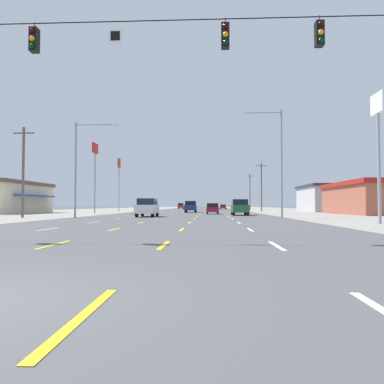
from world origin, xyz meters
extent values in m
plane|color=#4C4C4F|center=(0.00, 66.00, 0.00)|extent=(572.00, 572.00, 0.00)
cube|color=gray|center=(-24.75, 66.00, 0.00)|extent=(28.00, 440.00, 0.01)
cube|color=gray|center=(24.75, 66.00, 0.00)|extent=(28.00, 440.00, 0.01)
cube|color=white|center=(-5.25, 14.50, 0.01)|extent=(0.14, 2.60, 0.01)
cube|color=white|center=(-5.25, 22.00, 0.01)|extent=(0.14, 2.60, 0.01)
cube|color=white|center=(-5.25, 29.50, 0.01)|extent=(0.14, 2.60, 0.01)
cube|color=white|center=(-5.25, 37.00, 0.01)|extent=(0.14, 2.60, 0.01)
cube|color=white|center=(-5.25, 44.50, 0.01)|extent=(0.14, 2.60, 0.01)
cube|color=white|center=(-5.25, 52.00, 0.01)|extent=(0.14, 2.60, 0.01)
cube|color=white|center=(-5.25, 59.50, 0.01)|extent=(0.14, 2.60, 0.01)
cube|color=white|center=(-5.25, 67.00, 0.01)|extent=(0.14, 2.60, 0.01)
cube|color=white|center=(-5.25, 74.50, 0.01)|extent=(0.14, 2.60, 0.01)
cube|color=white|center=(-5.25, 82.00, 0.01)|extent=(0.14, 2.60, 0.01)
cube|color=white|center=(-5.25, 89.50, 0.01)|extent=(0.14, 2.60, 0.01)
cube|color=white|center=(-5.25, 97.00, 0.01)|extent=(0.14, 2.60, 0.01)
cube|color=white|center=(-5.25, 104.50, 0.01)|extent=(0.14, 2.60, 0.01)
cube|color=white|center=(-5.25, 112.00, 0.01)|extent=(0.14, 2.60, 0.01)
cube|color=white|center=(-5.25, 119.50, 0.01)|extent=(0.14, 2.60, 0.01)
cube|color=white|center=(-5.25, 127.00, 0.01)|extent=(0.14, 2.60, 0.01)
cube|color=white|center=(-5.25, 134.50, 0.01)|extent=(0.14, 2.60, 0.01)
cube|color=white|center=(-5.25, 142.00, 0.01)|extent=(0.14, 2.60, 0.01)
cube|color=white|center=(-5.25, 149.50, 0.01)|extent=(0.14, 2.60, 0.01)
cube|color=white|center=(-5.25, 157.00, 0.01)|extent=(0.14, 2.60, 0.01)
cube|color=white|center=(-5.25, 164.50, 0.01)|extent=(0.14, 2.60, 0.01)
cube|color=white|center=(-5.25, 172.00, 0.01)|extent=(0.14, 2.60, 0.01)
cube|color=white|center=(-5.25, 179.50, 0.01)|extent=(0.14, 2.60, 0.01)
cube|color=white|center=(-5.25, 187.00, 0.01)|extent=(0.14, 2.60, 0.01)
cube|color=white|center=(-5.25, 194.50, 0.01)|extent=(0.14, 2.60, 0.01)
cube|color=white|center=(-5.25, 202.00, 0.01)|extent=(0.14, 2.60, 0.01)
cube|color=white|center=(-5.25, 209.50, 0.01)|extent=(0.14, 2.60, 0.01)
cube|color=white|center=(-5.25, 217.00, 0.01)|extent=(0.14, 2.60, 0.01)
cube|color=yellow|center=(-1.75, 7.00, 0.01)|extent=(0.14, 2.60, 0.01)
cube|color=yellow|center=(-1.75, 14.50, 0.01)|extent=(0.14, 2.60, 0.01)
cube|color=yellow|center=(-1.75, 22.00, 0.01)|extent=(0.14, 2.60, 0.01)
cube|color=yellow|center=(-1.75, 29.50, 0.01)|extent=(0.14, 2.60, 0.01)
cube|color=yellow|center=(-1.75, 37.00, 0.01)|extent=(0.14, 2.60, 0.01)
cube|color=yellow|center=(-1.75, 44.50, 0.01)|extent=(0.14, 2.60, 0.01)
cube|color=yellow|center=(-1.75, 52.00, 0.01)|extent=(0.14, 2.60, 0.01)
cube|color=yellow|center=(-1.75, 59.50, 0.01)|extent=(0.14, 2.60, 0.01)
cube|color=yellow|center=(-1.75, 67.00, 0.01)|extent=(0.14, 2.60, 0.01)
cube|color=yellow|center=(-1.75, 74.50, 0.01)|extent=(0.14, 2.60, 0.01)
cube|color=yellow|center=(-1.75, 82.00, 0.01)|extent=(0.14, 2.60, 0.01)
cube|color=yellow|center=(-1.75, 89.50, 0.01)|extent=(0.14, 2.60, 0.01)
cube|color=yellow|center=(-1.75, 97.00, 0.01)|extent=(0.14, 2.60, 0.01)
cube|color=yellow|center=(-1.75, 104.50, 0.01)|extent=(0.14, 2.60, 0.01)
cube|color=yellow|center=(-1.75, 112.00, 0.01)|extent=(0.14, 2.60, 0.01)
cube|color=yellow|center=(-1.75, 119.50, 0.01)|extent=(0.14, 2.60, 0.01)
cube|color=yellow|center=(-1.75, 127.00, 0.01)|extent=(0.14, 2.60, 0.01)
cube|color=yellow|center=(-1.75, 134.50, 0.01)|extent=(0.14, 2.60, 0.01)
cube|color=yellow|center=(-1.75, 142.00, 0.01)|extent=(0.14, 2.60, 0.01)
cube|color=yellow|center=(-1.75, 149.50, 0.01)|extent=(0.14, 2.60, 0.01)
cube|color=yellow|center=(-1.75, 157.00, 0.01)|extent=(0.14, 2.60, 0.01)
cube|color=yellow|center=(-1.75, 164.50, 0.01)|extent=(0.14, 2.60, 0.01)
cube|color=yellow|center=(-1.75, 172.00, 0.01)|extent=(0.14, 2.60, 0.01)
cube|color=yellow|center=(-1.75, 179.50, 0.01)|extent=(0.14, 2.60, 0.01)
cube|color=yellow|center=(-1.75, 187.00, 0.01)|extent=(0.14, 2.60, 0.01)
cube|color=yellow|center=(-1.75, 194.50, 0.01)|extent=(0.14, 2.60, 0.01)
cube|color=yellow|center=(-1.75, 202.00, 0.01)|extent=(0.14, 2.60, 0.01)
cube|color=yellow|center=(-1.75, 209.50, 0.01)|extent=(0.14, 2.60, 0.01)
cube|color=yellow|center=(-1.75, 217.00, 0.01)|extent=(0.14, 2.60, 0.01)
cube|color=yellow|center=(1.75, -0.50, 0.01)|extent=(0.14, 2.60, 0.01)
cube|color=yellow|center=(1.75, 7.00, 0.01)|extent=(0.14, 2.60, 0.01)
cube|color=yellow|center=(1.75, 14.50, 0.01)|extent=(0.14, 2.60, 0.01)
cube|color=yellow|center=(1.75, 22.00, 0.01)|extent=(0.14, 2.60, 0.01)
cube|color=yellow|center=(1.75, 29.50, 0.01)|extent=(0.14, 2.60, 0.01)
cube|color=yellow|center=(1.75, 37.00, 0.01)|extent=(0.14, 2.60, 0.01)
cube|color=yellow|center=(1.75, 44.50, 0.01)|extent=(0.14, 2.60, 0.01)
cube|color=yellow|center=(1.75, 52.00, 0.01)|extent=(0.14, 2.60, 0.01)
cube|color=yellow|center=(1.75, 59.50, 0.01)|extent=(0.14, 2.60, 0.01)
cube|color=yellow|center=(1.75, 67.00, 0.01)|extent=(0.14, 2.60, 0.01)
cube|color=yellow|center=(1.75, 74.50, 0.01)|extent=(0.14, 2.60, 0.01)
cube|color=yellow|center=(1.75, 82.00, 0.01)|extent=(0.14, 2.60, 0.01)
cube|color=yellow|center=(1.75, 89.50, 0.01)|extent=(0.14, 2.60, 0.01)
cube|color=yellow|center=(1.75, 97.00, 0.01)|extent=(0.14, 2.60, 0.01)
cube|color=yellow|center=(1.75, 104.50, 0.01)|extent=(0.14, 2.60, 0.01)
cube|color=yellow|center=(1.75, 112.00, 0.01)|extent=(0.14, 2.60, 0.01)
cube|color=yellow|center=(1.75, 119.50, 0.01)|extent=(0.14, 2.60, 0.01)
cube|color=yellow|center=(1.75, 127.00, 0.01)|extent=(0.14, 2.60, 0.01)
cube|color=yellow|center=(1.75, 134.50, 0.01)|extent=(0.14, 2.60, 0.01)
cube|color=yellow|center=(1.75, 142.00, 0.01)|extent=(0.14, 2.60, 0.01)
cube|color=yellow|center=(1.75, 149.50, 0.01)|extent=(0.14, 2.60, 0.01)
cube|color=yellow|center=(1.75, 157.00, 0.01)|extent=(0.14, 2.60, 0.01)
cube|color=yellow|center=(1.75, 164.50, 0.01)|extent=(0.14, 2.60, 0.01)
cube|color=yellow|center=(1.75, 172.00, 0.01)|extent=(0.14, 2.60, 0.01)
cube|color=yellow|center=(1.75, 179.50, 0.01)|extent=(0.14, 2.60, 0.01)
cube|color=yellow|center=(1.75, 187.00, 0.01)|extent=(0.14, 2.60, 0.01)
cube|color=yellow|center=(1.75, 194.50, 0.01)|extent=(0.14, 2.60, 0.01)
cube|color=yellow|center=(1.75, 202.00, 0.01)|extent=(0.14, 2.60, 0.01)
cube|color=yellow|center=(1.75, 209.50, 0.01)|extent=(0.14, 2.60, 0.01)
cube|color=yellow|center=(1.75, 217.00, 0.01)|extent=(0.14, 2.60, 0.01)
cube|color=white|center=(5.25, 7.00, 0.01)|extent=(0.14, 2.60, 0.01)
cube|color=white|center=(5.25, 14.50, 0.01)|extent=(0.14, 2.60, 0.01)
cube|color=white|center=(5.25, 22.00, 0.01)|extent=(0.14, 2.60, 0.01)
cube|color=white|center=(5.25, 29.50, 0.01)|extent=(0.14, 2.60, 0.01)
cube|color=white|center=(5.25, 37.00, 0.01)|extent=(0.14, 2.60, 0.01)
cube|color=white|center=(5.25, 44.50, 0.01)|extent=(0.14, 2.60, 0.01)
cube|color=white|center=(5.25, 52.00, 0.01)|extent=(0.14, 2.60, 0.01)
cube|color=white|center=(5.25, 59.50, 0.01)|extent=(0.14, 2.60, 0.01)
cube|color=white|center=(5.25, 67.00, 0.01)|extent=(0.14, 2.60, 0.01)
cube|color=white|center=(5.25, 74.50, 0.01)|extent=(0.14, 2.60, 0.01)
cube|color=white|center=(5.25, 82.00, 0.01)|extent=(0.14, 2.60, 0.01)
cube|color=white|center=(5.25, 89.50, 0.01)|extent=(0.14, 2.60, 0.01)
cube|color=white|center=(5.25, 97.00, 0.01)|extent=(0.14, 2.60, 0.01)
cube|color=white|center=(5.25, 104.50, 0.01)|extent=(0.14, 2.60, 0.01)
cube|color=white|center=(5.25, 112.00, 0.01)|extent=(0.14, 2.60, 0.01)
cube|color=white|center=(5.25, 119.50, 0.01)|extent=(0.14, 2.60, 0.01)
cube|color=white|center=(5.25, 127.00, 0.01)|extent=(0.14, 2.60, 0.01)
cube|color=white|center=(5.25, 134.50, 0.01)|extent=(0.14, 2.60, 0.01)
cube|color=white|center=(5.25, 142.00, 0.01)|extent=(0.14, 2.60, 0.01)
cube|color=white|center=(5.25, 149.50, 0.01)|extent=(0.14, 2.60, 0.01)
cube|color=white|center=(5.25, 157.00, 0.01)|extent=(0.14, 2.60, 0.01)
cube|color=white|center=(5.25, 164.50, 0.01)|extent=(0.14, 2.60, 0.01)
cube|color=white|center=(5.25, 172.00, 0.01)|extent=(0.14, 2.60, 0.01)
cube|color=white|center=(5.25, 179.50, 0.01)|extent=(0.14, 2.60, 0.01)
cube|color=white|center=(5.25, 187.00, 0.01)|extent=(0.14, 2.60, 0.01)
cube|color=white|center=(5.25, 194.50, 0.01)|extent=(0.14, 2.60, 0.01)
cube|color=white|center=(5.25, 202.00, 0.01)|extent=(0.14, 2.60, 0.01)
cube|color=white|center=(5.25, 209.50, 0.01)|extent=(0.14, 2.60, 0.01)
cube|color=white|center=(5.25, 217.00, 0.01)|extent=(0.14, 2.60, 0.01)
cylinder|color=black|center=(0.00, 9.13, 8.26)|extent=(24.81, 0.04, 0.04)
cube|color=white|center=(-0.38, 9.07, 7.67)|extent=(0.60, 0.04, 0.60)
cube|color=black|center=(-0.38, 9.05, 7.67)|extent=(0.36, 0.01, 0.36)
cube|color=black|center=(7.24, 9.03, 7.56)|extent=(0.30, 0.34, 0.92)
cylinder|color=black|center=(7.24, 9.03, 8.14)|extent=(0.03, 0.03, 0.24)
sphere|color=#2F0402|center=(7.24, 8.85, 7.84)|extent=(0.20, 0.20, 0.20)
sphere|color=#F29E0C|center=(7.24, 8.85, 7.54)|extent=(0.20, 0.20, 0.20)
sphere|color=black|center=(7.24, 8.85, 7.24)|extent=(0.20, 0.20, 0.20)
cube|color=black|center=(-3.50, 9.03, 7.56)|extent=(0.30, 0.34, 0.92)
cylinder|color=black|center=(-3.50, 9.03, 8.14)|extent=(0.03, 0.03, 0.24)
sphere|color=#2F0402|center=(-3.50, 8.85, 7.84)|extent=(0.20, 0.20, 0.20)
sphere|color=#F29E0C|center=(-3.50, 8.85, 7.54)|extent=(0.20, 0.20, 0.20)
sphere|color=black|center=(-3.50, 8.85, 7.24)|extent=(0.20, 0.20, 0.20)
cube|color=black|center=(3.78, 9.03, 7.56)|extent=(0.30, 0.34, 0.92)
cylinder|color=black|center=(3.78, 9.03, 8.14)|extent=(0.03, 0.03, 0.24)
sphere|color=#2F0402|center=(3.78, 8.85, 7.84)|extent=(0.20, 0.20, 0.20)
sphere|color=#F29E0C|center=(3.78, 8.85, 7.54)|extent=(0.20, 0.20, 0.20)
sphere|color=black|center=(3.78, 8.85, 7.24)|extent=(0.20, 0.20, 0.20)
cube|color=white|center=(-3.61, 35.67, 0.84)|extent=(1.98, 4.90, 0.92)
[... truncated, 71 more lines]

